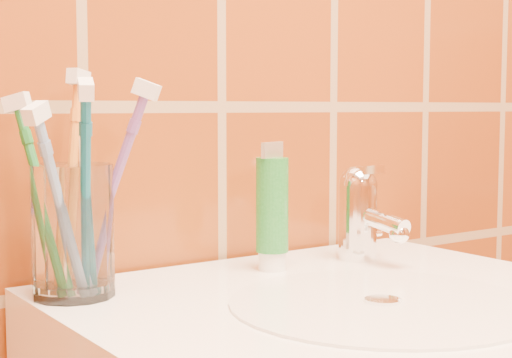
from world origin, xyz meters
TOP-DOWN VIEW (x-y plane):
  - glass_tumbler at (-0.23, 1.11)m, footprint 0.11×0.11m
  - toothpaste_tube at (0.01, 1.10)m, footprint 0.04×0.04m
  - faucet at (0.14, 1.09)m, footprint 0.05×0.11m
  - toothbrush_0 at (-0.23, 1.13)m, footprint 0.09×0.08m
  - toothbrush_1 at (-0.20, 1.10)m, footprint 0.16×0.16m
  - toothbrush_2 at (-0.26, 1.09)m, footprint 0.15×0.14m
  - toothbrush_3 at (-0.23, 1.08)m, footprint 0.10×0.17m
  - toothbrush_4 at (-0.26, 1.12)m, footprint 0.12×0.12m

SIDE VIEW (x-z plane):
  - faucet at x=0.14m, z-range 0.85..0.97m
  - glass_tumbler at x=-0.23m, z-range 0.85..0.98m
  - toothpaste_tube at x=0.01m, z-range 0.85..1.00m
  - toothbrush_2 at x=-0.26m, z-range 0.84..1.05m
  - toothbrush_4 at x=-0.26m, z-range 0.84..1.06m
  - toothbrush_3 at x=-0.23m, z-range 0.84..1.08m
  - toothbrush_1 at x=-0.20m, z-range 0.84..1.08m
  - toothbrush_0 at x=-0.23m, z-range 0.84..1.08m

